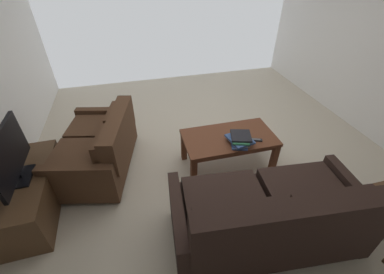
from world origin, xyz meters
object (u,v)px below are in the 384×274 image
(tv_remote, at_px, (256,140))
(sofa_main, at_px, (269,217))
(loveseat_near, at_px, (100,147))
(flat_tv, at_px, (9,156))
(book_stack, at_px, (240,139))
(coffee_table, at_px, (229,141))
(tv_stand, at_px, (31,194))

(tv_remote, bearing_deg, sofa_main, 71.79)
(loveseat_near, height_order, flat_tv, flat_tv)
(loveseat_near, relative_size, book_stack, 4.13)
(sofa_main, relative_size, tv_remote, 11.09)
(coffee_table, relative_size, tv_stand, 0.95)
(sofa_main, height_order, tv_remote, sofa_main)
(sofa_main, height_order, flat_tv, flat_tv)
(sofa_main, bearing_deg, flat_tv, -23.42)
(tv_stand, relative_size, flat_tv, 1.46)
(sofa_main, relative_size, coffee_table, 1.60)
(book_stack, relative_size, tv_remote, 2.09)
(tv_stand, height_order, flat_tv, flat_tv)
(loveseat_near, bearing_deg, book_stack, 162.94)
(tv_stand, distance_m, flat_tv, 0.53)
(loveseat_near, bearing_deg, tv_remote, 164.82)
(coffee_table, relative_size, tv_remote, 6.93)
(tv_stand, bearing_deg, book_stack, 179.85)
(coffee_table, xyz_separation_m, flat_tv, (2.30, 0.15, 0.37))
(loveseat_near, height_order, coffee_table, loveseat_near)
(sofa_main, relative_size, tv_stand, 1.51)
(coffee_table, xyz_separation_m, tv_stand, (2.30, 0.15, -0.16))
(coffee_table, distance_m, tv_remote, 0.33)
(tv_stand, xyz_separation_m, flat_tv, (-0.00, 0.00, 0.53))
(sofa_main, height_order, tv_stand, sofa_main)
(coffee_table, relative_size, book_stack, 3.32)
(sofa_main, bearing_deg, coffee_table, -92.11)
(tv_stand, height_order, tv_remote, tv_remote)
(flat_tv, bearing_deg, tv_remote, 179.90)
(sofa_main, bearing_deg, tv_remote, -108.21)
(coffee_table, distance_m, book_stack, 0.22)
(loveseat_near, xyz_separation_m, tv_stand, (0.71, 0.50, -0.10))
(loveseat_near, bearing_deg, coffee_table, 167.63)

